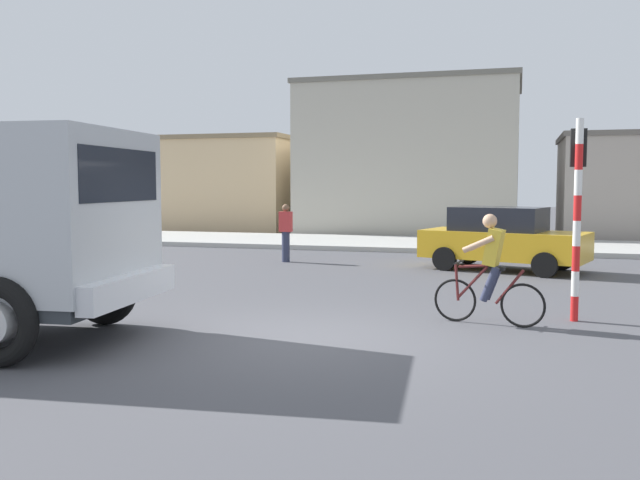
# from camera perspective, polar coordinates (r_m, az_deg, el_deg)

# --- Properties ---
(ground_plane) EXTENTS (120.00, 120.00, 0.00)m
(ground_plane) POSITION_cam_1_polar(r_m,az_deg,el_deg) (9.67, -1.77, -8.33)
(ground_plane) COLOR #4C4C51
(sidewalk_far) EXTENTS (80.00, 5.00, 0.16)m
(sidewalk_far) POSITION_cam_1_polar(r_m,az_deg,el_deg) (24.23, 9.23, -0.35)
(sidewalk_far) COLOR #ADADA8
(sidewalk_far) RESTS_ON ground
(cyclist) EXTENTS (1.71, 0.56, 1.72)m
(cyclist) POSITION_cam_1_polar(r_m,az_deg,el_deg) (10.89, 13.95, -2.39)
(cyclist) COLOR black
(cyclist) RESTS_ON ground
(traffic_light_pole) EXTENTS (0.24, 0.43, 3.20)m
(traffic_light_pole) POSITION_cam_1_polar(r_m,az_deg,el_deg) (11.57, 20.66, 3.84)
(traffic_light_pole) COLOR red
(traffic_light_pole) RESTS_ON ground
(car_red_near) EXTENTS (4.32, 2.75, 1.60)m
(car_red_near) POSITION_cam_1_polar(r_m,az_deg,el_deg) (17.87, 14.95, 0.15)
(car_red_near) COLOR gold
(car_red_near) RESTS_ON ground
(pedestrian_near_kerb) EXTENTS (0.34, 0.22, 1.62)m
(pedestrian_near_kerb) POSITION_cam_1_polar(r_m,az_deg,el_deg) (19.16, -2.87, 0.69)
(pedestrian_near_kerb) COLOR #2D334C
(pedestrian_near_kerb) RESTS_ON ground
(building_corner_left) EXTENTS (9.32, 7.27, 4.40)m
(building_corner_left) POSITION_cam_1_polar(r_m,az_deg,el_deg) (34.71, -8.81, 4.66)
(building_corner_left) COLOR #D1B284
(building_corner_left) RESTS_ON ground
(building_mid_block) EXTENTS (9.17, 6.33, 6.49)m
(building_mid_block) POSITION_cam_1_polar(r_m,az_deg,el_deg) (30.26, 7.58, 6.66)
(building_mid_block) COLOR #B2AD9E
(building_mid_block) RESTS_ON ground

